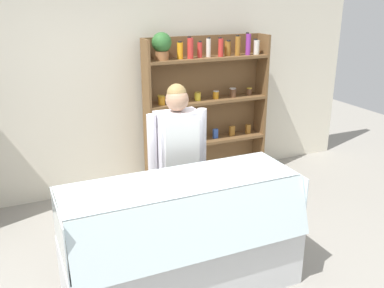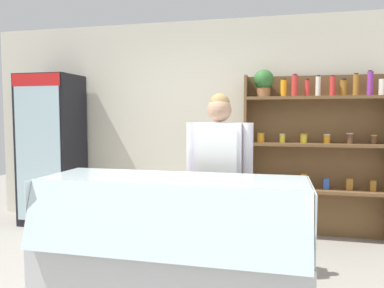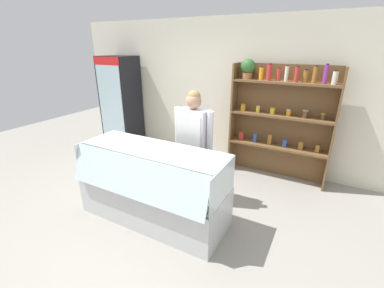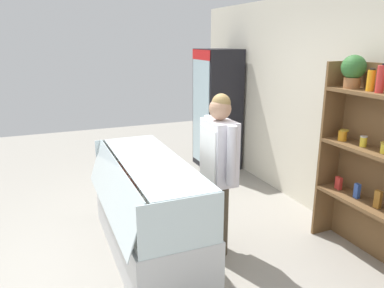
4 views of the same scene
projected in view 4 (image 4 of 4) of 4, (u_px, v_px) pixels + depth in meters
The scene contains 5 objects.
ground_plane at pixel (158, 255), 3.87m from camera, with size 12.00×12.00×0.00m, color gray.
back_wall at pixel (339, 111), 4.33m from camera, with size 6.80×0.10×2.70m, color silver.
drinks_fridge at pixel (217, 110), 6.37m from camera, with size 0.72×0.62×2.01m.
deli_display_case at pixel (148, 224), 3.87m from camera, with size 1.97×0.81×1.01m.
shop_clerk at pixel (219, 162), 3.72m from camera, with size 0.60×0.25×1.66m.
Camera 4 is at (3.29, -0.98, 2.15)m, focal length 35.00 mm.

